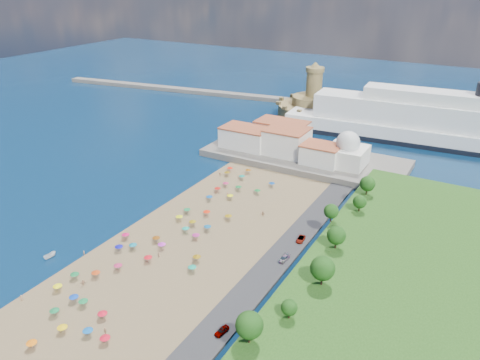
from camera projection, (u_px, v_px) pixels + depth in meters
The scene contains 13 objects.
ground at pixel (193, 225), 158.80m from camera, with size 700.00×700.00×0.00m, color #071938.
terrace at pixel (304, 158), 211.43m from camera, with size 90.00×36.00×3.00m, color #59544C.
jetty at pixel (291, 130), 249.19m from camera, with size 18.00×70.00×2.40m, color #59544C.
breakwater at pixel (190, 91), 329.05m from camera, with size 200.00×7.00×2.60m, color #59544C.
waterfront_buildings at pixel (279, 139), 215.20m from camera, with size 57.00×29.00×11.00m.
domed_building at pixel (347, 152), 197.73m from camera, with size 16.00×16.00×15.00m.
fortress at pixel (313, 107), 270.67m from camera, with size 40.00×40.00×32.40m.
cruise_ship at pixel (433, 125), 229.42m from camera, with size 148.67×32.22×32.23m.
beach_parasols at pixel (174, 232), 150.71m from camera, with size 31.36×114.93×2.20m.
beachgoers at pixel (171, 238), 148.94m from camera, with size 36.76×95.07×1.88m.
moored_boats at pixel (17, 276), 131.22m from camera, with size 3.64×26.63×1.67m.
parked_cars at pixel (277, 266), 134.48m from camera, with size 2.69×52.20×1.41m.
hillside_trees at pixel (319, 251), 125.84m from camera, with size 14.76×107.52×8.13m.
Camera 1 is at (82.41, -112.27, 79.43)m, focal length 35.00 mm.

